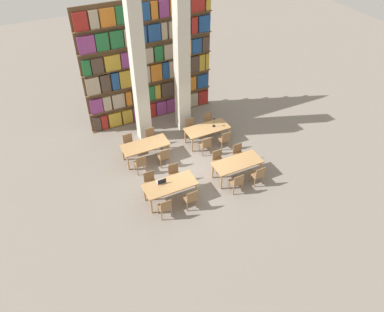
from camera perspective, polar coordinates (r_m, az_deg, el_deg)
The scene contains 26 objects.
ground_plane at distance 15.12m, azimuth -0.21°, elevation -1.66°, with size 40.00×40.00×0.00m, color gray.
bookshelf_bank at distance 16.86m, azimuth -6.49°, elevation 13.69°, with size 5.91×0.35×5.50m.
pillar_left at distance 15.27m, azimuth -8.07°, elevation 12.04°, with size 0.53×0.53×6.00m.
pillar_center at distance 15.87m, azimuth -1.52°, elevation 13.51°, with size 0.53×0.53×6.00m.
reading_table_0 at distance 13.40m, azimuth -3.35°, elevation -4.58°, with size 1.90×0.84×0.73m.
chair_0 at distance 12.94m, azimuth -4.13°, elevation -7.80°, with size 0.42×0.40×0.86m.
chair_1 at distance 13.89m, azimuth -6.38°, elevation -3.92°, with size 0.42×0.40×0.86m.
chair_2 at distance 13.20m, azimuth -0.20°, elevation -6.45°, with size 0.42×0.40×0.86m.
chair_3 at distance 14.13m, azimuth -2.68°, elevation -2.75°, with size 0.42×0.40×0.86m.
laptop at distance 13.40m, azimuth -4.70°, elevation -3.91°, with size 0.32×0.22×0.21m.
reading_table_1 at distance 14.37m, azimuth 6.91°, elevation -1.20°, with size 1.90×0.84×0.73m.
chair_4 at distance 13.88m, azimuth 6.84°, elevation -3.99°, with size 0.42×0.40×0.86m.
chair_5 at distance 14.76m, azimuth 4.02°, elevation -0.62°, with size 0.42×0.40×0.86m.
chair_6 at distance 14.29m, azimuth 10.03°, elevation -2.84°, with size 0.42×0.40×0.86m.
chair_7 at distance 15.15m, azimuth 7.09°, elevation 0.38°, with size 0.42×0.40×0.86m.
reading_table_2 at distance 15.23m, azimuth -7.13°, elevation 1.49°, with size 1.90×0.84×0.73m.
chair_8 at distance 14.71m, azimuth -7.86°, elevation -1.10°, with size 0.42×0.40×0.86m.
chair_9 at distance 15.78m, azimuth -9.59°, elevation 1.90°, with size 0.42×0.40×0.86m.
chair_10 at distance 14.95m, azimuth -4.32°, elevation -0.04°, with size 0.42×0.40×0.86m.
chair_11 at distance 16.00m, azimuth -6.26°, elevation 2.86°, with size 0.42×0.40×0.86m.
reading_table_3 at distance 16.05m, azimuth 2.30°, elevation 4.06°, with size 1.90×0.84×0.73m.
chair_12 at distance 15.50m, azimuth 2.09°, elevation 1.74°, with size 0.42×0.40×0.86m.
chair_13 at distance 16.51m, azimuth -0.18°, elevation 4.43°, with size 0.42×0.40×0.86m.
chair_14 at distance 15.86m, azimuth 4.99°, elevation 2.61°, with size 0.42×0.40×0.86m.
chair_15 at distance 16.85m, azimuth 2.60°, elevation 5.20°, with size 0.42×0.40×0.86m.
desk_lamp_0 at distance 15.95m, azimuth 3.39°, elevation 5.43°, with size 0.14×0.14×0.45m.
Camera 1 is at (-4.92, -10.25, 9.97)m, focal length 35.00 mm.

